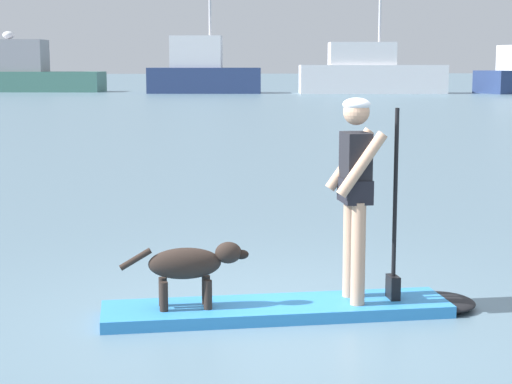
{
  "coord_description": "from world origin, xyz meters",
  "views": [
    {
      "loc": [
        -1.38,
        -6.8,
        2.08
      ],
      "look_at": [
        0.0,
        1.0,
        0.9
      ],
      "focal_mm": 59.88,
      "sensor_mm": 36.0,
      "label": 1
    }
  ],
  "objects_px": {
    "dog": "(191,265)",
    "paddleboard": "(303,308)",
    "moored_boat_center": "(203,72)",
    "person_paddler": "(357,184)",
    "moored_boat_far_starboard": "(370,74)",
    "moored_boat_outer": "(18,73)"
  },
  "relations": [
    {
      "from": "dog",
      "to": "moored_boat_far_starboard",
      "type": "distance_m",
      "value": 57.51
    },
    {
      "from": "paddleboard",
      "to": "moored_boat_center",
      "type": "distance_m",
      "value": 57.49
    },
    {
      "from": "paddleboard",
      "to": "person_paddler",
      "type": "relative_size",
      "value": 1.87
    },
    {
      "from": "person_paddler",
      "to": "moored_boat_outer",
      "type": "bearing_deg",
      "value": 97.86
    },
    {
      "from": "moored_boat_center",
      "to": "dog",
      "type": "bearing_deg",
      "value": -96.58
    },
    {
      "from": "person_paddler",
      "to": "dog",
      "type": "height_order",
      "value": "person_paddler"
    },
    {
      "from": "moored_boat_outer",
      "to": "moored_boat_far_starboard",
      "type": "bearing_deg",
      "value": -18.45
    },
    {
      "from": "dog",
      "to": "moored_boat_outer",
      "type": "distance_m",
      "value": 63.49
    },
    {
      "from": "dog",
      "to": "moored_boat_far_starboard",
      "type": "relative_size",
      "value": 0.1
    },
    {
      "from": "moored_boat_far_starboard",
      "to": "paddleboard",
      "type": "bearing_deg",
      "value": -108.08
    },
    {
      "from": "person_paddler",
      "to": "moored_boat_outer",
      "type": "height_order",
      "value": "moored_boat_outer"
    },
    {
      "from": "moored_boat_outer",
      "to": "moored_boat_center",
      "type": "distance_m",
      "value": 15.1
    },
    {
      "from": "paddleboard",
      "to": "moored_boat_outer",
      "type": "xyz_separation_m",
      "value": [
        -8.26,
        63.08,
        1.45
      ]
    },
    {
      "from": "paddleboard",
      "to": "moored_boat_center",
      "type": "height_order",
      "value": "moored_boat_center"
    },
    {
      "from": "moored_boat_outer",
      "to": "moored_boat_far_starboard",
      "type": "relative_size",
      "value": 1.18
    },
    {
      "from": "moored_boat_center",
      "to": "moored_boat_far_starboard",
      "type": "height_order",
      "value": "moored_boat_center"
    },
    {
      "from": "dog",
      "to": "moored_boat_far_starboard",
      "type": "height_order",
      "value": "moored_boat_far_starboard"
    },
    {
      "from": "dog",
      "to": "paddleboard",
      "type": "bearing_deg",
      "value": -1.22
    },
    {
      "from": "person_paddler",
      "to": "dog",
      "type": "relative_size",
      "value": 1.61
    },
    {
      "from": "moored_boat_outer",
      "to": "moored_boat_far_starboard",
      "type": "xyz_separation_m",
      "value": [
        26.01,
        -8.68,
        -0.04
      ]
    },
    {
      "from": "dog",
      "to": "moored_boat_outer",
      "type": "xyz_separation_m",
      "value": [
        -7.32,
        63.06,
        1.04
      ]
    },
    {
      "from": "person_paddler",
      "to": "moored_boat_far_starboard",
      "type": "xyz_separation_m",
      "value": [
        17.3,
        54.41,
        0.36
      ]
    }
  ]
}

